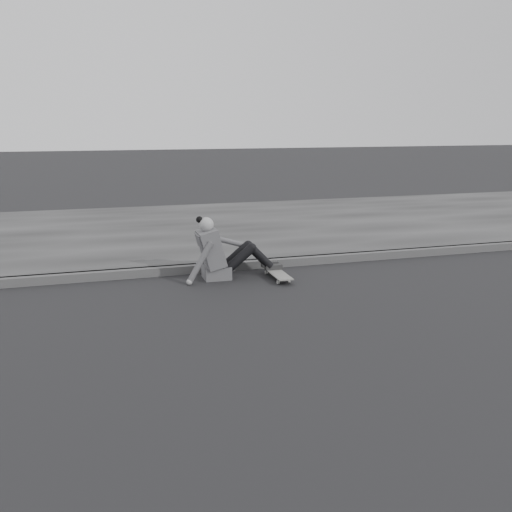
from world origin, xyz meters
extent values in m
cube|color=#444444|center=(0.00, 2.58, 0.06)|extent=(24.00, 0.16, 0.12)
cube|color=#313131|center=(0.00, 5.60, 0.06)|extent=(24.00, 6.00, 0.12)
cylinder|color=#A1A19C|center=(-2.60, 1.68, 0.03)|extent=(0.03, 0.05, 0.05)
cylinder|color=#A1A19C|center=(-2.45, 1.68, 0.03)|extent=(0.03, 0.05, 0.05)
cylinder|color=#A1A19C|center=(-2.60, 2.20, 0.03)|extent=(0.03, 0.05, 0.05)
cylinder|color=#A1A19C|center=(-2.45, 2.20, 0.03)|extent=(0.03, 0.05, 0.05)
cube|color=#2C2C2F|center=(-2.52, 1.68, 0.06)|extent=(0.16, 0.04, 0.03)
cube|color=#2C2C2F|center=(-2.52, 2.20, 0.06)|extent=(0.16, 0.04, 0.03)
cube|color=slate|center=(-2.52, 1.94, 0.08)|extent=(0.20, 0.78, 0.02)
cube|color=#4D4D4F|center=(-3.32, 2.19, 0.09)|extent=(0.36, 0.34, 0.18)
cube|color=#4D4D4F|center=(-3.39, 2.19, 0.43)|extent=(0.37, 0.40, 0.57)
cube|color=#4D4D4F|center=(-3.52, 2.19, 0.55)|extent=(0.14, 0.30, 0.20)
cylinder|color=#949494|center=(-3.44, 2.19, 0.67)|extent=(0.09, 0.09, 0.08)
sphere|color=#949494|center=(-3.45, 2.19, 0.76)|extent=(0.20, 0.20, 0.20)
sphere|color=black|center=(-3.54, 2.21, 0.83)|extent=(0.09, 0.09, 0.09)
cylinder|color=black|center=(-3.01, 2.10, 0.28)|extent=(0.43, 0.13, 0.39)
cylinder|color=black|center=(-3.01, 2.28, 0.28)|extent=(0.43, 0.13, 0.39)
cylinder|color=black|center=(-2.71, 2.10, 0.28)|extent=(0.35, 0.11, 0.36)
cylinder|color=black|center=(-2.71, 2.28, 0.28)|extent=(0.35, 0.11, 0.36)
sphere|color=black|center=(-2.84, 2.10, 0.42)|extent=(0.13, 0.13, 0.13)
sphere|color=black|center=(-2.84, 2.28, 0.42)|extent=(0.13, 0.13, 0.13)
cube|color=#282828|center=(-2.52, 2.10, 0.12)|extent=(0.24, 0.08, 0.07)
cube|color=#282828|center=(-2.52, 2.28, 0.12)|extent=(0.24, 0.08, 0.07)
cylinder|color=#4D4D4F|center=(-3.59, 1.98, 0.29)|extent=(0.38, 0.08, 0.58)
sphere|color=#949494|center=(-3.74, 1.97, 0.04)|extent=(0.08, 0.08, 0.08)
cylinder|color=#4D4D4F|center=(-3.15, 2.35, 0.49)|extent=(0.48, 0.08, 0.21)
camera|label=1|loc=(-4.98, -5.24, 2.11)|focal=40.00mm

